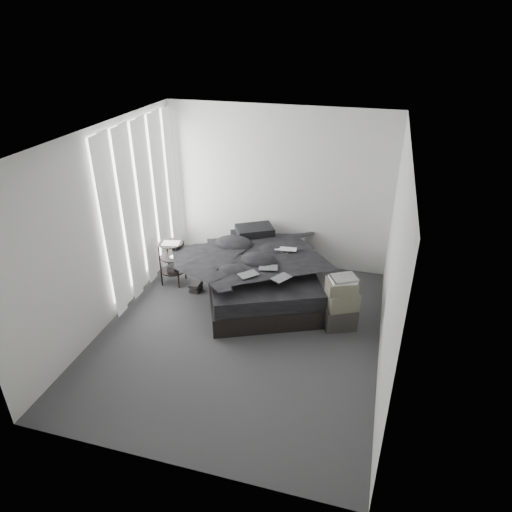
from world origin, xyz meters
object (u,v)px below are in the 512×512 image
(laptop, at_px, (285,246))
(bed, at_px, (260,285))
(box_lower, at_px, (339,316))
(side_stand, at_px, (173,263))

(laptop, bearing_deg, bed, -154.50)
(bed, bearing_deg, box_lower, -45.88)
(bed, xyz_separation_m, box_lower, (1.24, -0.51, 0.02))
(side_stand, bearing_deg, box_lower, -9.91)
(laptop, distance_m, side_stand, 1.79)
(bed, height_order, side_stand, side_stand)
(bed, bearing_deg, laptop, 7.50)
(bed, relative_size, laptop, 6.24)
(laptop, relative_size, box_lower, 0.77)
(laptop, bearing_deg, side_stand, -177.43)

